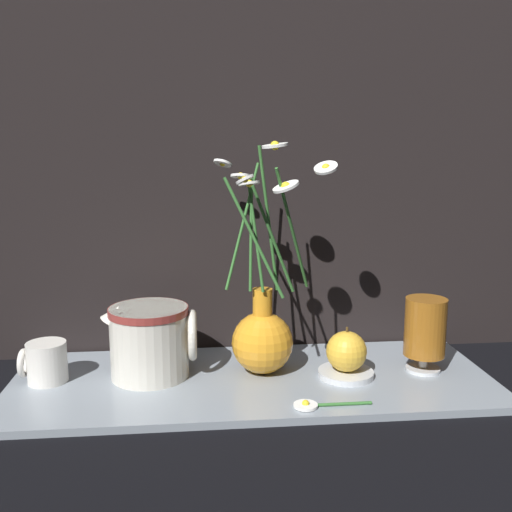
# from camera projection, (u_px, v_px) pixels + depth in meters

# --- Properties ---
(ground_plane) EXTENTS (6.00, 6.00, 0.00)m
(ground_plane) POSITION_uv_depth(u_px,v_px,m) (253.00, 384.00, 0.95)
(ground_plane) COLOR black
(shelf) EXTENTS (0.80, 0.31, 0.01)m
(shelf) POSITION_uv_depth(u_px,v_px,m) (253.00, 381.00, 0.95)
(shelf) COLOR gray
(shelf) RESTS_ON ground_plane
(backdrop_wall) EXTENTS (1.30, 0.02, 1.10)m
(backdrop_wall) POSITION_uv_depth(u_px,v_px,m) (243.00, 57.00, 1.02)
(backdrop_wall) COLOR black
(backdrop_wall) RESTS_ON ground_plane
(vase_with_flowers) EXTENTS (0.20, 0.19, 0.39)m
(vase_with_flowers) POSITION_uv_depth(u_px,v_px,m) (263.00, 332.00, 0.96)
(vase_with_flowers) COLOR orange
(vase_with_flowers) RESTS_ON shelf
(yellow_mug) EXTENTS (0.07, 0.06, 0.07)m
(yellow_mug) POSITION_uv_depth(u_px,v_px,m) (45.00, 362.00, 0.93)
(yellow_mug) COLOR silver
(yellow_mug) RESTS_ON shelf
(ceramic_pitcher) EXTENTS (0.16, 0.13, 0.13)m
(ceramic_pitcher) POSITION_uv_depth(u_px,v_px,m) (151.00, 338.00, 0.95)
(ceramic_pitcher) COLOR beige
(ceramic_pitcher) RESTS_ON shelf
(tea_glass) EXTENTS (0.07, 0.07, 0.13)m
(tea_glass) POSITION_uv_depth(u_px,v_px,m) (425.00, 329.00, 0.97)
(tea_glass) COLOR silver
(tea_glass) RESTS_ON shelf
(saucer_plate) EXTENTS (0.09, 0.09, 0.01)m
(saucer_plate) POSITION_uv_depth(u_px,v_px,m) (346.00, 373.00, 0.96)
(saucer_plate) COLOR silver
(saucer_plate) RESTS_ON shelf
(orange_fruit) EXTENTS (0.07, 0.07, 0.08)m
(orange_fruit) POSITION_uv_depth(u_px,v_px,m) (346.00, 351.00, 0.95)
(orange_fruit) COLOR gold
(orange_fruit) RESTS_ON saucer_plate
(loose_daisy) EXTENTS (0.12, 0.04, 0.01)m
(loose_daisy) POSITION_uv_depth(u_px,v_px,m) (315.00, 405.00, 0.84)
(loose_daisy) COLOR #336B2D
(loose_daisy) RESTS_ON shelf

